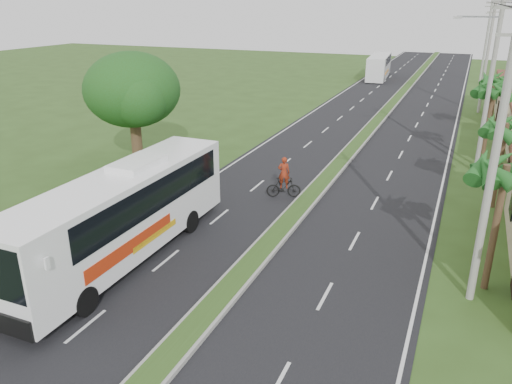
% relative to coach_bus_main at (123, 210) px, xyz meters
% --- Properties ---
extents(ground, '(180.00, 180.00, 0.00)m').
position_rel_coach_bus_main_xyz_m(ground, '(5.17, 0.38, -2.24)').
color(ground, '#2F4A1B').
rests_on(ground, ground).
extents(road_asphalt, '(14.00, 160.00, 0.02)m').
position_rel_coach_bus_main_xyz_m(road_asphalt, '(5.17, 20.38, -2.23)').
color(road_asphalt, black).
rests_on(road_asphalt, ground).
extents(median_strip, '(1.20, 160.00, 0.18)m').
position_rel_coach_bus_main_xyz_m(median_strip, '(5.17, 20.38, -2.13)').
color(median_strip, gray).
rests_on(median_strip, ground).
extents(lane_edge_left, '(0.12, 160.00, 0.01)m').
position_rel_coach_bus_main_xyz_m(lane_edge_left, '(-1.53, 20.38, -2.24)').
color(lane_edge_left, silver).
rests_on(lane_edge_left, ground).
extents(lane_edge_right, '(0.12, 160.00, 0.01)m').
position_rel_coach_bus_main_xyz_m(lane_edge_right, '(11.87, 20.38, -2.24)').
color(lane_edge_right, silver).
rests_on(lane_edge_right, ground).
extents(palm_verge_a, '(2.40, 2.40, 5.45)m').
position_rel_coach_bus_main_xyz_m(palm_verge_a, '(14.17, 3.38, 2.50)').
color(palm_verge_a, '#473321').
rests_on(palm_verge_a, ground).
extents(palm_verge_b, '(2.40, 2.40, 5.05)m').
position_rel_coach_bus_main_xyz_m(palm_verge_b, '(14.57, 12.38, 2.12)').
color(palm_verge_b, '#473321').
rests_on(palm_verge_b, ground).
extents(palm_verge_c, '(2.40, 2.40, 5.85)m').
position_rel_coach_bus_main_xyz_m(palm_verge_c, '(13.97, 19.38, 2.89)').
color(palm_verge_c, '#473321').
rests_on(palm_verge_c, ground).
extents(palm_verge_d, '(2.40, 2.40, 5.25)m').
position_rel_coach_bus_main_xyz_m(palm_verge_d, '(14.47, 28.38, 2.31)').
color(palm_verge_d, '#473321').
rests_on(palm_verge_d, ground).
extents(shade_tree, '(6.30, 6.00, 7.54)m').
position_rel_coach_bus_main_xyz_m(shade_tree, '(-6.94, 10.40, 2.79)').
color(shade_tree, '#473321').
rests_on(shade_tree, ground).
extents(utility_pole_a, '(1.60, 0.28, 11.00)m').
position_rel_coach_bus_main_xyz_m(utility_pole_a, '(13.67, 2.38, 3.44)').
color(utility_pole_a, gray).
rests_on(utility_pole_a, ground).
extents(utility_pole_b, '(3.20, 0.28, 12.00)m').
position_rel_coach_bus_main_xyz_m(utility_pole_b, '(13.64, 18.38, 4.02)').
color(utility_pole_b, gray).
rests_on(utility_pole_b, ground).
extents(utility_pole_c, '(1.60, 0.28, 11.00)m').
position_rel_coach_bus_main_xyz_m(utility_pole_c, '(13.67, 38.38, 3.44)').
color(utility_pole_c, gray).
rests_on(utility_pole_c, ground).
extents(utility_pole_d, '(1.60, 0.28, 10.50)m').
position_rel_coach_bus_main_xyz_m(utility_pole_d, '(13.67, 58.38, 3.18)').
color(utility_pole_d, gray).
rests_on(utility_pole_d, ground).
extents(coach_bus_main, '(2.72, 12.59, 4.07)m').
position_rel_coach_bus_main_xyz_m(coach_bus_main, '(0.00, 0.00, 0.00)').
color(coach_bus_main, white).
rests_on(coach_bus_main, ground).
extents(coach_bus_far, '(3.26, 11.18, 3.21)m').
position_rel_coach_bus_main_xyz_m(coach_bus_far, '(0.29, 57.92, -0.42)').
color(coach_bus_far, white).
rests_on(coach_bus_far, ground).
extents(motorcyclist, '(1.99, 1.21, 2.38)m').
position_rel_coach_bus_main_xyz_m(motorcyclist, '(3.74, 9.29, -1.39)').
color(motorcyclist, black).
rests_on(motorcyclist, ground).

